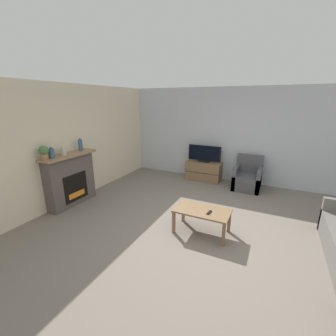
{
  "coord_description": "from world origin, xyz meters",
  "views": [
    {
      "loc": [
        1.14,
        -3.62,
        2.32
      ],
      "look_at": [
        -1.0,
        0.78,
        0.85
      ],
      "focal_mm": 24.0,
      "sensor_mm": 36.0,
      "label": 1
    }
  ],
  "objects_px": {
    "mantel_vase_right": "(80,145)",
    "coffee_table": "(202,213)",
    "fireplace": "(70,179)",
    "tv_stand": "(204,171)",
    "armchair": "(247,178)",
    "mantel_vase_left": "(51,153)",
    "mantel_vase_centre_left": "(63,151)",
    "remote": "(209,212)",
    "potted_plant": "(44,152)",
    "tv": "(204,154)"
  },
  "relations": [
    {
      "from": "mantel_vase_right",
      "to": "armchair",
      "type": "distance_m",
      "value": 4.39
    },
    {
      "from": "mantel_vase_left",
      "to": "potted_plant",
      "type": "height_order",
      "value": "potted_plant"
    },
    {
      "from": "mantel_vase_right",
      "to": "armchair",
      "type": "height_order",
      "value": "mantel_vase_right"
    },
    {
      "from": "fireplace",
      "to": "armchair",
      "type": "height_order",
      "value": "fireplace"
    },
    {
      "from": "mantel_vase_centre_left",
      "to": "coffee_table",
      "type": "distance_m",
      "value": 3.2
    },
    {
      "from": "mantel_vase_left",
      "to": "mantel_vase_centre_left",
      "type": "relative_size",
      "value": 1.15
    },
    {
      "from": "mantel_vase_right",
      "to": "armchair",
      "type": "xyz_separation_m",
      "value": [
        3.52,
        2.4,
        -1.04
      ]
    },
    {
      "from": "mantel_vase_left",
      "to": "coffee_table",
      "type": "bearing_deg",
      "value": 10.0
    },
    {
      "from": "fireplace",
      "to": "potted_plant",
      "type": "bearing_deg",
      "value": -88.23
    },
    {
      "from": "mantel_vase_centre_left",
      "to": "mantel_vase_right",
      "type": "height_order",
      "value": "mantel_vase_right"
    },
    {
      "from": "tv_stand",
      "to": "mantel_vase_left",
      "type": "bearing_deg",
      "value": -123.84
    },
    {
      "from": "potted_plant",
      "to": "armchair",
      "type": "bearing_deg",
      "value": 43.44
    },
    {
      "from": "fireplace",
      "to": "mantel_vase_centre_left",
      "type": "xyz_separation_m",
      "value": [
        0.02,
        -0.1,
        0.67
      ]
    },
    {
      "from": "mantel_vase_centre_left",
      "to": "tv",
      "type": "bearing_deg",
      "value": 53.7
    },
    {
      "from": "mantel_vase_centre_left",
      "to": "potted_plant",
      "type": "height_order",
      "value": "potted_plant"
    },
    {
      "from": "coffee_table",
      "to": "tv_stand",
      "type": "bearing_deg",
      "value": 106.56
    },
    {
      "from": "mantel_vase_right",
      "to": "potted_plant",
      "type": "height_order",
      "value": "mantel_vase_right"
    },
    {
      "from": "mantel_vase_right",
      "to": "mantel_vase_left",
      "type": "bearing_deg",
      "value": -90.0
    },
    {
      "from": "coffee_table",
      "to": "remote",
      "type": "distance_m",
      "value": 0.17
    },
    {
      "from": "mantel_vase_left",
      "to": "mantel_vase_centre_left",
      "type": "distance_m",
      "value": 0.29
    },
    {
      "from": "fireplace",
      "to": "coffee_table",
      "type": "relative_size",
      "value": 1.31
    },
    {
      "from": "mantel_vase_centre_left",
      "to": "fireplace",
      "type": "bearing_deg",
      "value": 99.92
    },
    {
      "from": "potted_plant",
      "to": "tv",
      "type": "relative_size",
      "value": 0.29
    },
    {
      "from": "potted_plant",
      "to": "mantel_vase_left",
      "type": "bearing_deg",
      "value": 90.0
    },
    {
      "from": "mantel_vase_right",
      "to": "armchair",
      "type": "relative_size",
      "value": 0.33
    },
    {
      "from": "tv",
      "to": "mantel_vase_left",
      "type": "bearing_deg",
      "value": -123.85
    },
    {
      "from": "mantel_vase_right",
      "to": "coffee_table",
      "type": "bearing_deg",
      "value": -4.31
    },
    {
      "from": "tv_stand",
      "to": "armchair",
      "type": "height_order",
      "value": "armchair"
    },
    {
      "from": "potted_plant",
      "to": "coffee_table",
      "type": "distance_m",
      "value": 3.29
    },
    {
      "from": "remote",
      "to": "potted_plant",
      "type": "bearing_deg",
      "value": -160.17
    },
    {
      "from": "fireplace",
      "to": "remote",
      "type": "relative_size",
      "value": 8.33
    },
    {
      "from": "mantel_vase_right",
      "to": "fireplace",
      "type": "bearing_deg",
      "value": -92.5
    },
    {
      "from": "mantel_vase_right",
      "to": "tv_stand",
      "type": "xyz_separation_m",
      "value": [
        2.23,
        2.56,
        -1.05
      ]
    },
    {
      "from": "tv_stand",
      "to": "armchair",
      "type": "relative_size",
      "value": 1.16
    },
    {
      "from": "mantel_vase_right",
      "to": "remote",
      "type": "relative_size",
      "value": 1.91
    },
    {
      "from": "mantel_vase_right",
      "to": "tv",
      "type": "height_order",
      "value": "mantel_vase_right"
    },
    {
      "from": "tv",
      "to": "potted_plant",
      "type": "bearing_deg",
      "value": -122.61
    },
    {
      "from": "fireplace",
      "to": "coffee_table",
      "type": "height_order",
      "value": "fireplace"
    },
    {
      "from": "mantel_vase_right",
      "to": "coffee_table",
      "type": "xyz_separation_m",
      "value": [
        3.06,
        -0.23,
        -0.94
      ]
    },
    {
      "from": "mantel_vase_left",
      "to": "remote",
      "type": "xyz_separation_m",
      "value": [
        3.21,
        0.48,
        -0.84
      ]
    },
    {
      "from": "mantel_vase_centre_left",
      "to": "tv",
      "type": "xyz_separation_m",
      "value": [
        2.23,
        3.04,
        -0.49
      ]
    },
    {
      "from": "mantel_vase_centre_left",
      "to": "remote",
      "type": "distance_m",
      "value": 3.32
    },
    {
      "from": "armchair",
      "to": "remote",
      "type": "height_order",
      "value": "armchair"
    },
    {
      "from": "fireplace",
      "to": "mantel_vase_centre_left",
      "type": "relative_size",
      "value": 6.51
    },
    {
      "from": "mantel_vase_right",
      "to": "tv",
      "type": "distance_m",
      "value": 3.44
    },
    {
      "from": "mantel_vase_left",
      "to": "potted_plant",
      "type": "relative_size",
      "value": 0.8
    },
    {
      "from": "fireplace",
      "to": "potted_plant",
      "type": "xyz_separation_m",
      "value": [
        0.02,
        -0.55,
        0.74
      ]
    },
    {
      "from": "mantel_vase_right",
      "to": "tv_stand",
      "type": "bearing_deg",
      "value": 48.91
    },
    {
      "from": "mantel_vase_centre_left",
      "to": "remote",
      "type": "height_order",
      "value": "mantel_vase_centre_left"
    },
    {
      "from": "remote",
      "to": "mantel_vase_left",
      "type": "bearing_deg",
      "value": -162.95
    }
  ]
}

